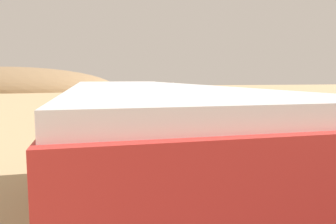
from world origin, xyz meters
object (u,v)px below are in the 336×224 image
bus (138,156)px  boulder_far_horizon (265,102)px  livestock_truck (140,96)px  boulder_mid_field (260,102)px  car_far (133,97)px

bus → boulder_far_horizon: bearing=54.3°
livestock_truck → bus: size_ratio=0.97×
boulder_mid_field → boulder_far_horizon: (2.80, 3.70, -0.35)m
car_far → boulder_far_horizon: car_far is taller
livestock_truck → car_far: bearing=86.0°
livestock_truck → boulder_mid_field: bearing=11.4°
livestock_truck → boulder_far_horizon: bearing=21.7°
boulder_far_horizon → boulder_mid_field: bearing=-127.2°
car_far → bus: bearing=-97.7°
livestock_truck → car_far: size_ratio=2.10×
car_far → boulder_mid_field: bearing=-27.9°
bus → boulder_mid_field: 28.54m
livestock_truck → boulder_mid_field: size_ratio=4.60×
car_far → boulder_far_horizon: bearing=-10.8°
car_far → boulder_mid_field: size_ratio=2.19×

